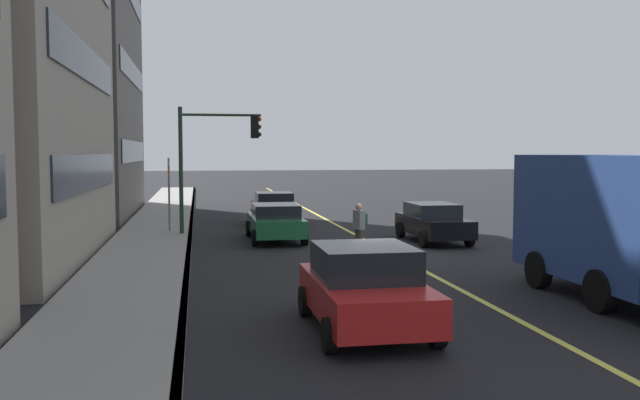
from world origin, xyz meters
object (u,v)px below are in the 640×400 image
at_px(car_green, 275,221).
at_px(traffic_light_mast, 213,148).
at_px(car_black, 433,222).
at_px(street_sign_post, 169,190).
at_px(car_red, 365,288).
at_px(truck_blue, 639,227).
at_px(pedestrian_with_backpack, 360,225).
at_px(car_maroon, 274,208).

relative_size(car_green, traffic_light_mast, 0.88).
distance_m(car_black, street_sign_post, 10.51).
height_order(car_green, car_red, car_red).
xyz_separation_m(car_green, truck_blue, (-12.13, -6.46, 1.00)).
relative_size(car_green, car_black, 1.06).
distance_m(car_green, car_black, 5.85).
height_order(car_black, pedestrian_with_backpack, pedestrian_with_backpack).
height_order(truck_blue, pedestrian_with_backpack, truck_blue).
xyz_separation_m(car_green, street_sign_post, (2.62, 3.97, 1.08)).
xyz_separation_m(car_maroon, car_black, (-7.06, -5.11, -0.01)).
xyz_separation_m(car_maroon, traffic_light_mast, (-4.00, 2.80, 2.69)).
bearing_deg(street_sign_post, truck_blue, -144.74).
xyz_separation_m(car_maroon, street_sign_post, (-3.07, 4.56, 1.05)).
height_order(car_maroon, pedestrian_with_backpack, pedestrian_with_backpack).
xyz_separation_m(truck_blue, pedestrian_with_backpack, (8.17, 4.17, -0.75)).
relative_size(car_maroon, street_sign_post, 1.41).
height_order(car_green, street_sign_post, street_sign_post).
bearing_deg(truck_blue, car_red, 98.48).
bearing_deg(truck_blue, pedestrian_with_backpack, 27.06).
height_order(car_maroon, car_black, car_maroon).
relative_size(car_green, street_sign_post, 1.45).
bearing_deg(traffic_light_mast, truck_blue, -147.90).
bearing_deg(pedestrian_with_backpack, car_black, -52.76).
bearing_deg(car_maroon, car_red, 178.83).
distance_m(car_green, pedestrian_with_backpack, 4.57).
relative_size(car_maroon, car_red, 1.09).
distance_m(car_maroon, truck_blue, 18.79).
bearing_deg(car_maroon, car_green, 174.17).
xyz_separation_m(truck_blue, street_sign_post, (14.75, 10.43, 0.08)).
xyz_separation_m(car_maroon, pedestrian_with_backpack, (-9.65, -1.70, 0.21)).
distance_m(pedestrian_with_backpack, street_sign_post, 9.12).
relative_size(pedestrian_with_backpack, street_sign_post, 0.54).
bearing_deg(pedestrian_with_backpack, car_green, 29.97).
relative_size(car_black, car_red, 1.06).
relative_size(car_green, pedestrian_with_backpack, 2.69).
height_order(car_black, car_red, car_red).
height_order(car_red, street_sign_post, street_sign_post).
bearing_deg(car_black, car_green, 76.52).
xyz_separation_m(car_red, truck_blue, (0.93, -6.26, 0.92)).
bearing_deg(truck_blue, car_maroon, 18.25).
bearing_deg(traffic_light_mast, car_black, -111.14).
height_order(car_black, traffic_light_mast, traffic_light_mast).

